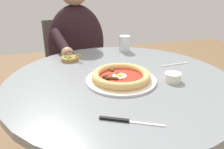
% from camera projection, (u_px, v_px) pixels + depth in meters
% --- Properties ---
extents(dining_table, '(1.02, 1.02, 0.74)m').
position_uv_depth(dining_table, '(120.00, 110.00, 1.09)').
color(dining_table, gray).
rests_on(dining_table, ground).
extents(pizza_on_plate, '(0.31, 0.31, 0.04)m').
position_uv_depth(pizza_on_plate, '(121.00, 77.00, 0.99)').
color(pizza_on_plate, white).
rests_on(pizza_on_plate, dining_table).
extents(water_glass, '(0.07, 0.07, 0.09)m').
position_uv_depth(water_glass, '(124.00, 44.00, 1.40)').
color(water_glass, silver).
rests_on(water_glass, dining_table).
extents(steak_knife, '(0.10, 0.19, 0.01)m').
position_uv_depth(steak_knife, '(122.00, 120.00, 0.72)').
color(steak_knife, silver).
rests_on(steak_knife, dining_table).
extents(ramekin_capers, '(0.07, 0.07, 0.04)m').
position_uv_depth(ramekin_capers, '(173.00, 77.00, 0.99)').
color(ramekin_capers, white).
rests_on(ramekin_capers, dining_table).
extents(olive_pan, '(0.09, 0.11, 0.04)m').
position_uv_depth(olive_pan, '(70.00, 58.00, 1.24)').
color(olive_pan, olive).
rests_on(olive_pan, dining_table).
extents(fork_utensil, '(0.02, 0.17, 0.00)m').
position_uv_depth(fork_utensil, '(175.00, 64.00, 1.19)').
color(fork_utensil, '#BCBCC1').
rests_on(fork_utensil, dining_table).
extents(diner_person, '(0.52, 0.43, 1.17)m').
position_uv_depth(diner_person, '(78.00, 69.00, 1.70)').
color(diner_person, '#282833').
rests_on(diner_person, ground).
extents(cafe_chair_diner, '(0.48, 0.48, 0.86)m').
position_uv_depth(cafe_chair_diner, '(73.00, 65.00, 1.83)').
color(cafe_chair_diner, '#504A45').
rests_on(cafe_chair_diner, ground).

